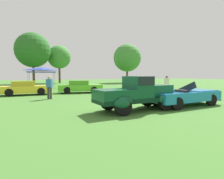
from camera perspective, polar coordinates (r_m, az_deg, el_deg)
The scene contains 13 objects.
ground_plane at distance 9.69m, azimuth 7.71°, elevation -5.90°, with size 120.00×120.00×0.00m, color #42752D.
feature_pickup_truck at distance 9.02m, azimuth 7.72°, elevation -1.15°, with size 4.34×2.17×1.70m.
neighbor_convertible at distance 11.20m, azimuth 22.09°, elevation -1.78°, with size 4.69×2.21×1.40m.
show_car_yellow at distance 17.59m, azimuth -25.66°, elevation 0.40°, with size 4.11×1.80×1.22m.
show_car_lime at distance 18.05m, azimuth -10.04°, elevation 0.89°, with size 4.41×2.34×1.22m.
spectator_near_truck at distance 13.92m, azimuth -19.19°, elevation 0.89°, with size 0.47×0.42×1.69m.
spectator_between_cars at distance 18.49m, azimuth 8.09°, elevation 1.98°, with size 0.45×0.33×1.69m.
spectator_by_row at distance 17.02m, azimuth 16.87°, elevation 1.59°, with size 0.43×0.29×1.69m.
spectator_far_side at distance 14.43m, azimuth 9.66°, elevation 1.21°, with size 0.39×0.46×1.69m.
canopy_tent_left_field at distance 23.93m, azimuth -21.40°, elevation 5.92°, with size 3.24×3.24×2.71m.
treeline_mid_left at distance 38.34m, azimuth -23.75°, elevation 11.30°, with size 6.58×6.58×9.75m.
treeline_center at distance 40.66m, azimuth -16.37°, elevation 9.78°, with size 4.90×4.90×7.99m.
treeline_mid_right at distance 41.09m, azimuth 4.82°, elevation 9.91°, with size 6.14×6.14×8.61m.
Camera 1 is at (-4.66, -8.30, 1.77)m, focal length 28.93 mm.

